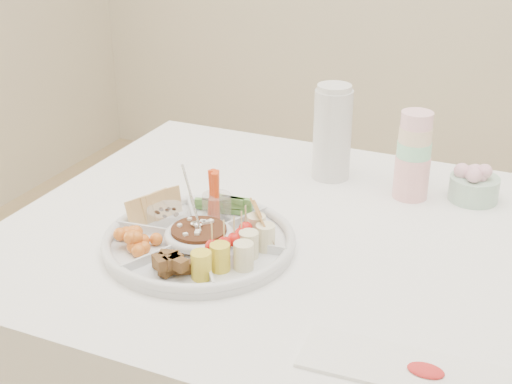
% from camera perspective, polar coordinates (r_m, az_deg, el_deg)
% --- Properties ---
extents(party_tray, '(0.42, 0.42, 0.04)m').
position_cam_1_polar(party_tray, '(1.43, -4.57, -3.72)').
color(party_tray, silver).
rests_on(party_tray, dining_table).
extents(bean_dip, '(0.12, 0.12, 0.04)m').
position_cam_1_polar(bean_dip, '(1.43, -4.58, -3.46)').
color(bean_dip, '#542E1B').
rests_on(bean_dip, party_tray).
extents(tortillas, '(0.11, 0.11, 0.06)m').
position_cam_1_polar(tortillas, '(1.44, 0.54, -2.46)').
color(tortillas, '#9C673D').
rests_on(tortillas, party_tray).
extents(carrot_cucumber, '(0.13, 0.13, 0.11)m').
position_cam_1_polar(carrot_cucumber, '(1.52, -2.78, -0.11)').
color(carrot_cucumber, '#E94617').
rests_on(carrot_cucumber, party_tray).
extents(pita_raisins, '(0.13, 0.13, 0.07)m').
position_cam_1_polar(pita_raisins, '(1.51, -7.62, -1.24)').
color(pita_raisins, '#E6AF70').
rests_on(pita_raisins, party_tray).
extents(cherries, '(0.13, 0.13, 0.05)m').
position_cam_1_polar(cherries, '(1.41, -9.82, -3.73)').
color(cherries, '#F6923C').
rests_on(cherries, party_tray).
extents(granola_chunks, '(0.10, 0.10, 0.04)m').
position_cam_1_polar(granola_chunks, '(1.32, -6.72, -5.77)').
color(granola_chunks, '#543320').
rests_on(granola_chunks, party_tray).
extents(banana_tomato, '(0.14, 0.14, 0.10)m').
position_cam_1_polar(banana_tomato, '(1.32, -1.15, -4.35)').
color(banana_tomato, '#DAC258').
rests_on(banana_tomato, party_tray).
extents(cup_stack, '(0.10, 0.10, 0.22)m').
position_cam_1_polar(cup_stack, '(1.65, 12.51, 3.13)').
color(cup_stack, '#B2C4A6').
rests_on(cup_stack, dining_table).
extents(thermos, '(0.11, 0.11, 0.24)m').
position_cam_1_polar(thermos, '(1.72, 6.13, 4.86)').
color(thermos, silver).
rests_on(thermos, dining_table).
extents(flower_bowl, '(0.13, 0.13, 0.08)m').
position_cam_1_polar(flower_bowl, '(1.69, 17.08, 0.70)').
color(flower_bowl, '#9ADEB7').
rests_on(flower_bowl, dining_table).
extents(placemat, '(0.33, 0.13, 0.01)m').
position_cam_1_polar(placemat, '(1.14, 11.89, -13.65)').
color(placemat, white).
rests_on(placemat, dining_table).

